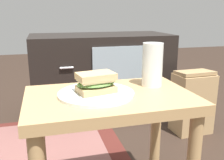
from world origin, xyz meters
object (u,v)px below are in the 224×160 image
(beer_glass, at_px, (152,66))
(tv_cabinet, at_px, (101,75))
(plate, at_px, (96,94))
(sandwich_front, at_px, (96,83))
(paper_bag, at_px, (192,102))

(beer_glass, bearing_deg, tv_cabinet, 89.51)
(plate, relative_size, sandwich_front, 1.74)
(paper_bag, bearing_deg, tv_cabinet, 136.87)
(paper_bag, bearing_deg, plate, -144.65)
(beer_glass, height_order, paper_bag, beer_glass)
(sandwich_front, height_order, beer_glass, beer_glass)
(sandwich_front, bearing_deg, beer_glass, 14.08)
(tv_cabinet, bearing_deg, beer_glass, -90.49)
(plate, relative_size, paper_bag, 0.65)
(beer_glass, bearing_deg, plate, -165.92)
(plate, xyz_separation_m, sandwich_front, (0.00, -0.00, 0.04))
(tv_cabinet, distance_m, plate, 0.99)
(plate, distance_m, beer_glass, 0.24)
(tv_cabinet, height_order, beer_glass, beer_glass)
(tv_cabinet, xyz_separation_m, plate, (-0.23, -0.94, 0.17))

